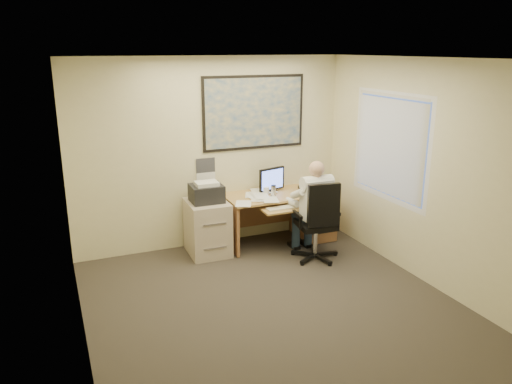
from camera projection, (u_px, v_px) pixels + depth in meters
name	position (u px, v px, depth m)	size (l,w,h in m)	color
room_shell	(280.00, 194.00, 5.12)	(4.00, 4.50, 2.70)	#342E28
desk	(298.00, 210.00, 7.51)	(1.60, 0.97, 1.10)	tan
world_map	(254.00, 113.00, 7.19)	(1.56, 0.03, 1.06)	#1E4C93
wall_calendar	(206.00, 173.00, 7.14)	(0.28, 0.01, 0.42)	white
window_blinds	(389.00, 147.00, 6.51)	(0.06, 1.40, 1.30)	beige
filing_cabinet	(207.00, 223.00, 6.96)	(0.56, 0.66, 1.05)	#C2B19D
office_chair	(318.00, 237.00, 6.78)	(0.75, 0.75, 1.12)	black
person	(315.00, 210.00, 6.75)	(0.56, 0.79, 1.36)	white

